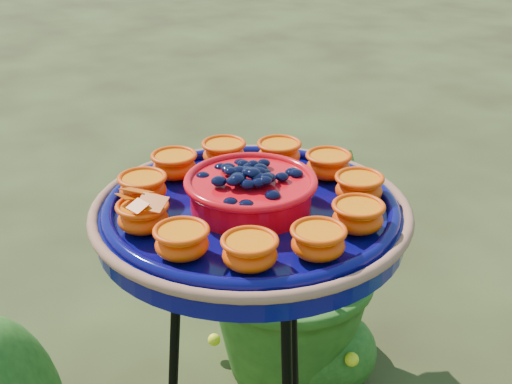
% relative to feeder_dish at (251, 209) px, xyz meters
% --- Properties ---
extents(feeder_dish, '(0.62, 0.62, 0.11)m').
position_rel_feeder_dish_xyz_m(feeder_dish, '(0.00, 0.00, 0.00)').
color(feeder_dish, '#07064E').
rests_on(feeder_dish, tripod_stand).
extents(shrub_back_left, '(0.94, 0.87, 0.87)m').
position_rel_feeder_dish_xyz_m(shrub_back_left, '(-0.57, 0.58, -0.56)').
color(shrub_back_left, '#1E4612').
rests_on(shrub_back_left, ground).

